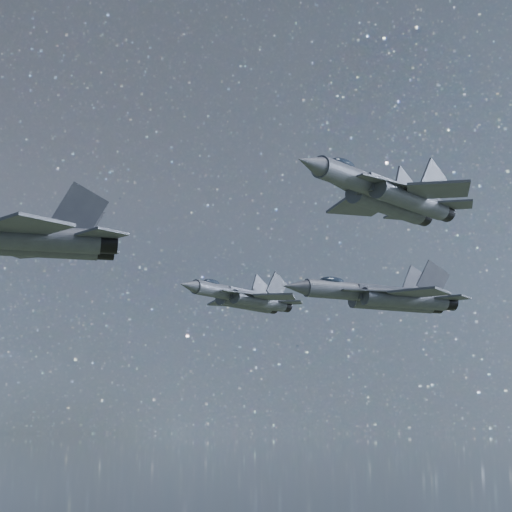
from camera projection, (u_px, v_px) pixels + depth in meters
jet_lead at (7, 236)px, 59.57m from camera, size 19.52×12.79×5.03m
jet_left at (244, 298)px, 88.24m from camera, size 16.51×11.36×4.14m
jet_right at (388, 194)px, 57.40m from camera, size 16.50×11.47×4.15m
jet_slot at (385, 297)px, 86.25m from camera, size 20.30×13.81×5.10m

